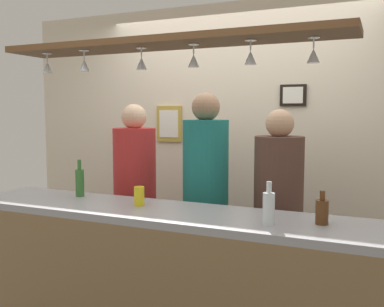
{
  "coord_description": "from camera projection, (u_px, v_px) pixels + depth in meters",
  "views": [
    {
      "loc": [
        1.23,
        -2.66,
        1.64
      ],
      "look_at": [
        0.0,
        0.1,
        1.35
      ],
      "focal_mm": 40.76,
      "sensor_mm": 36.0,
      "label": 1
    }
  ],
  "objects": [
    {
      "name": "person_right_brown_shirt",
      "position": [
        278.0,
        204.0,
        3.02
      ],
      "size": [
        0.34,
        0.34,
        1.65
      ],
      "color": "#2D334C",
      "rests_on": "ground_plane"
    },
    {
      "name": "person_left_red_shirt",
      "position": [
        135.0,
        188.0,
        3.49
      ],
      "size": [
        0.34,
        0.34,
        1.7
      ],
      "color": "#2D334C",
      "rests_on": "ground_plane"
    },
    {
      "name": "overhead_glass_rack",
      "position": [
        165.0,
        43.0,
        2.6
      ],
      "size": [
        2.2,
        0.36,
        0.04
      ],
      "primitive_type": "cube",
      "color": "brown"
    },
    {
      "name": "hanging_wineglass_right",
      "position": [
        313.0,
        55.0,
        2.29
      ],
      "size": [
        0.07,
        0.07,
        0.13
      ],
      "color": "silver",
      "rests_on": "overhead_glass_rack"
    },
    {
      "name": "bottle_beer_brown_stubby",
      "position": [
        322.0,
        211.0,
        2.3
      ],
      "size": [
        0.07,
        0.07,
        0.18
      ],
      "color": "#512D14",
      "rests_on": "bar_counter"
    },
    {
      "name": "drink_can",
      "position": [
        139.0,
        196.0,
        2.76
      ],
      "size": [
        0.07,
        0.07,
        0.12
      ],
      "primitive_type": "cylinder",
      "color": "yellow",
      "rests_on": "bar_counter"
    },
    {
      "name": "bottle_soda_clear",
      "position": [
        269.0,
        207.0,
        2.29
      ],
      "size": [
        0.06,
        0.06,
        0.23
      ],
      "color": "silver",
      "rests_on": "bar_counter"
    },
    {
      "name": "hanging_wineglass_center_left",
      "position": [
        142.0,
        63.0,
        2.67
      ],
      "size": [
        0.07,
        0.07,
        0.13
      ],
      "color": "silver",
      "rests_on": "overhead_glass_rack"
    },
    {
      "name": "bar_counter",
      "position": [
        150.0,
        272.0,
        2.55
      ],
      "size": [
        2.7,
        0.55,
        1.04
      ],
      "color": "#99999E",
      "rests_on": "ground_plane"
    },
    {
      "name": "hanging_wineglass_center",
      "position": [
        194.0,
        60.0,
        2.53
      ],
      "size": [
        0.07,
        0.07,
        0.13
      ],
      "color": "silver",
      "rests_on": "overhead_glass_rack"
    },
    {
      "name": "picture_frame_caricature",
      "position": [
        169.0,
        124.0,
        4.16
      ],
      "size": [
        0.26,
        0.02,
        0.34
      ],
      "color": "#B29338",
      "rests_on": "back_wall"
    },
    {
      "name": "picture_frame_upper_small",
      "position": [
        293.0,
        95.0,
        3.66
      ],
      "size": [
        0.22,
        0.02,
        0.18
      ],
      "color": "black",
      "rests_on": "back_wall"
    },
    {
      "name": "hanging_wineglass_far_left",
      "position": [
        47.0,
        67.0,
        2.93
      ],
      "size": [
        0.07,
        0.07,
        0.13
      ],
      "color": "silver",
      "rests_on": "overhead_glass_rack"
    },
    {
      "name": "person_middle_teal_shirt",
      "position": [
        206.0,
        187.0,
        3.24
      ],
      "size": [
        0.34,
        0.34,
        1.77
      ],
      "color": "#2D334C",
      "rests_on": "ground_plane"
    },
    {
      "name": "bottle_beer_green_import",
      "position": [
        80.0,
        182.0,
        3.05
      ],
      "size": [
        0.06,
        0.06,
        0.26
      ],
      "color": "#336B2D",
      "rests_on": "bar_counter"
    },
    {
      "name": "hanging_wineglass_left",
      "position": [
        84.0,
        65.0,
        2.78
      ],
      "size": [
        0.07,
        0.07,
        0.13
      ],
      "color": "silver",
      "rests_on": "overhead_glass_rack"
    },
    {
      "name": "back_wall",
      "position": [
        237.0,
        149.0,
        3.95
      ],
      "size": [
        4.4,
        0.06,
        2.6
      ],
      "primitive_type": "cube",
      "color": "beige",
      "rests_on": "ground_plane"
    },
    {
      "name": "hanging_wineglass_center_right",
      "position": [
        250.0,
        57.0,
        2.38
      ],
      "size": [
        0.07,
        0.07,
        0.13
      ],
      "color": "silver",
      "rests_on": "overhead_glass_rack"
    }
  ]
}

